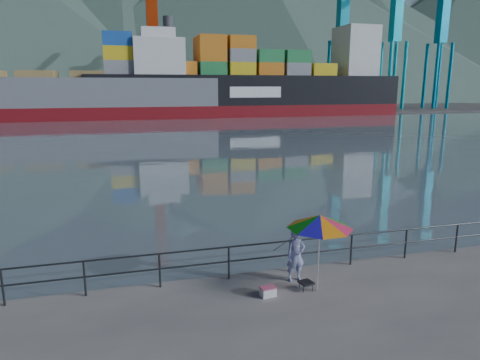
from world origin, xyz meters
name	(u,v)px	position (x,y,z in m)	size (l,w,h in m)	color
harbor_water	(129,105)	(0.00, 130.00, 0.00)	(500.00, 280.00, 0.00)	slate
far_dock	(175,110)	(10.00, 93.00, 0.00)	(200.00, 40.00, 0.40)	#514F4C
guardrail	(195,266)	(0.00, 1.70, 0.52)	(22.00, 0.06, 1.03)	#2D3033
mountains	(204,24)	(38.82, 207.75, 35.55)	(600.00, 332.80, 80.00)	#385147
port_cranes	(272,38)	(31.00, 84.00, 16.00)	(116.00, 28.00, 38.40)	#B92740
container_stacks	(267,99)	(33.09, 93.45, 2.56)	(58.00, 5.40, 7.80)	#267F3F
fisherman	(296,255)	(2.85, 1.10, 0.78)	(0.57, 0.37, 1.56)	#2D3F8D
beach_umbrella	(320,222)	(3.21, 0.34, 2.01)	(2.31, 2.31, 2.20)	white
folding_stool	(306,285)	(2.93, 0.47, 0.12)	(0.43, 0.43, 0.23)	black
cooler_bag	(268,292)	(1.78, 0.40, 0.12)	(0.40, 0.27, 0.23)	silver
fishing_rod	(285,269)	(2.86, 1.90, 0.00)	(0.02, 0.02, 2.14)	black
bulk_carrier	(68,95)	(-10.99, 72.94, 4.06)	(56.29, 9.74, 14.50)	maroon
container_ship	(256,85)	(24.10, 73.55, 5.82)	(61.16, 10.19, 18.10)	maroon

